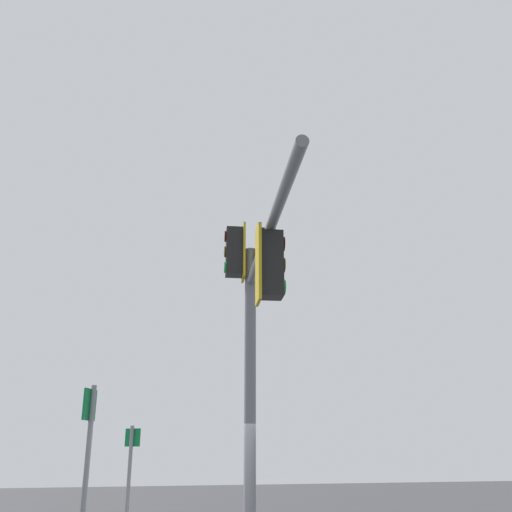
{
  "coord_description": "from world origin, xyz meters",
  "views": [
    {
      "loc": [
        8.82,
        -1.42,
        2.07
      ],
      "look_at": [
        0.17,
        0.81,
        5.14
      ],
      "focal_mm": 39.92,
      "sensor_mm": 36.0,
      "label": 1
    }
  ],
  "objects": [
    {
      "name": "route_sign_secondary",
      "position": [
        0.72,
        -1.59,
        1.79
      ],
      "size": [
        0.35,
        0.17,
        2.91
      ],
      "color": "slate",
      "rests_on": "ground"
    },
    {
      "name": "signal_mast_assembly",
      "position": [
        0.1,
        0.82,
        4.28
      ],
      "size": [
        5.14,
        1.25,
        6.03
      ],
      "color": "slate",
      "rests_on": "ground"
    },
    {
      "name": "route_sign_primary",
      "position": [
        -2.66,
        -0.88,
        1.51
      ],
      "size": [
        0.19,
        0.28,
        2.53
      ],
      "color": "slate",
      "rests_on": "ground"
    }
  ]
}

